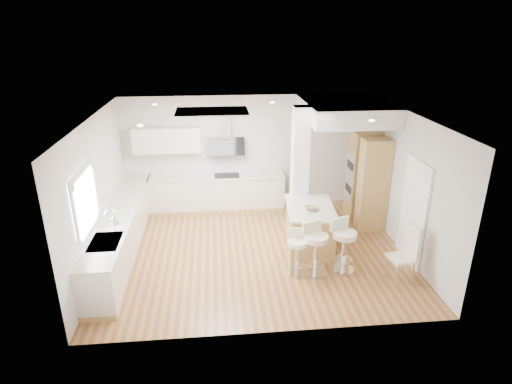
{
  "coord_description": "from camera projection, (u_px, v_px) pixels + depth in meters",
  "views": [
    {
      "loc": [
        -0.76,
        -7.72,
        4.38
      ],
      "look_at": [
        0.04,
        0.4,
        1.15
      ],
      "focal_mm": 30.0,
      "sensor_mm": 36.0,
      "label": 1
    }
  ],
  "objects": [
    {
      "name": "window_left",
      "position": [
        85.0,
        197.0,
        7.1
      ],
      "size": [
        0.06,
        1.28,
        1.07
      ],
      "color": "white",
      "rests_on": "ground"
    },
    {
      "name": "bar_stool_a",
      "position": [
        297.0,
        250.0,
        7.88
      ],
      "size": [
        0.43,
        0.43,
        0.88
      ],
      "rotation": [
        0.0,
        0.0,
        -0.1
      ],
      "color": "silver",
      "rests_on": "ground"
    },
    {
      "name": "soffit",
      "position": [
        345.0,
        111.0,
        9.36
      ],
      "size": [
        1.78,
        2.2,
        0.4
      ],
      "color": "white",
      "rests_on": "ground"
    },
    {
      "name": "counter_back",
      "position": [
        210.0,
        184.0,
        10.54
      ],
      "size": [
        3.62,
        0.63,
        2.5
      ],
      "color": "tan",
      "rests_on": "ground"
    },
    {
      "name": "pillar",
      "position": [
        300.0,
        171.0,
        9.29
      ],
      "size": [
        0.35,
        0.35,
        2.8
      ],
      "color": "white",
      "rests_on": "ground"
    },
    {
      "name": "skylight",
      "position": [
        212.0,
        112.0,
        8.29
      ],
      "size": [
        4.1,
        2.1,
        0.06
      ],
      "color": "white",
      "rests_on": "ground"
    },
    {
      "name": "peninsula",
      "position": [
        309.0,
        226.0,
        8.9
      ],
      "size": [
        1.09,
        1.53,
        0.95
      ],
      "rotation": [
        0.0,
        0.0,
        -0.09
      ],
      "color": "tan",
      "rests_on": "ground"
    },
    {
      "name": "wall_back",
      "position": [
        246.0,
        152.0,
        10.62
      ],
      "size": [
        6.0,
        0.04,
        2.8
      ],
      "primitive_type": "cube",
      "color": "silver",
      "rests_on": "ground"
    },
    {
      "name": "ceiling",
      "position": [
        256.0,
        251.0,
        8.83
      ],
      "size": [
        6.0,
        5.0,
        0.02
      ],
      "primitive_type": "cube",
      "color": "white",
      "rests_on": "ground"
    },
    {
      "name": "doorway_right",
      "position": [
        414.0,
        213.0,
        8.17
      ],
      "size": [
        0.05,
        1.0,
        2.1
      ],
      "color": "#484038",
      "rests_on": "ground"
    },
    {
      "name": "wall_right",
      "position": [
        404.0,
        183.0,
        8.59
      ],
      "size": [
        0.04,
        5.0,
        2.8
      ],
      "primitive_type": "cube",
      "color": "silver",
      "rests_on": "ground"
    },
    {
      "name": "bar_stool_c",
      "position": [
        343.0,
        243.0,
        7.95
      ],
      "size": [
        0.61,
        0.61,
        1.03
      ],
      "rotation": [
        0.0,
        0.0,
        0.4
      ],
      "color": "silver",
      "rests_on": "ground"
    },
    {
      "name": "wall_left",
      "position": [
        97.0,
        194.0,
        8.03
      ],
      "size": [
        0.04,
        5.0,
        2.8
      ],
      "primitive_type": "cube",
      "color": "silver",
      "rests_on": "ground"
    },
    {
      "name": "oven_column",
      "position": [
        366.0,
        179.0,
        9.82
      ],
      "size": [
        0.63,
        1.21,
        2.1
      ],
      "color": "tan",
      "rests_on": "ground"
    },
    {
      "name": "dining_chair",
      "position": [
        407.0,
        251.0,
        7.68
      ],
      "size": [
        0.48,
        0.48,
        1.07
      ],
      "rotation": [
        0.0,
        0.0,
        0.18
      ],
      "color": "#F3EBC6",
      "rests_on": "ground"
    },
    {
      "name": "bar_stool_b",
      "position": [
        315.0,
        246.0,
        7.84
      ],
      "size": [
        0.59,
        0.59,
        1.02
      ],
      "rotation": [
        0.0,
        0.0,
        0.37
      ],
      "color": "silver",
      "rests_on": "ground"
    },
    {
      "name": "counter_left",
      "position": [
        122.0,
        232.0,
        8.62
      ],
      "size": [
        0.63,
        4.5,
        1.35
      ],
      "color": "tan",
      "rests_on": "ground"
    },
    {
      "name": "ground",
      "position": [
        256.0,
        251.0,
        8.83
      ],
      "size": [
        6.0,
        6.0,
        0.0
      ],
      "primitive_type": "plane",
      "color": "#A16B3C",
      "rests_on": "ground"
    }
  ]
}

